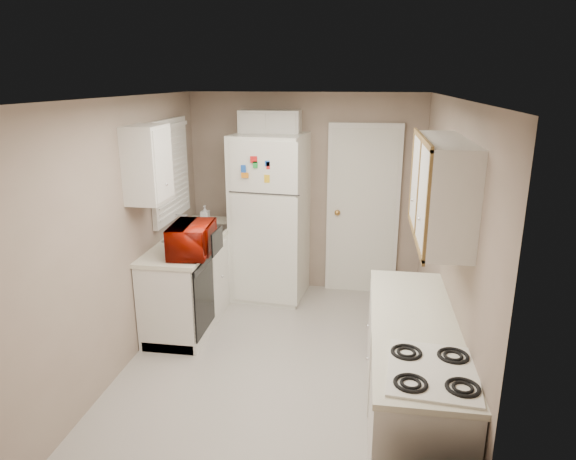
# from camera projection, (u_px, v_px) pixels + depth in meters

# --- Properties ---
(floor) EXTENTS (3.80, 3.80, 0.00)m
(floor) POSITION_uv_depth(u_px,v_px,m) (280.00, 363.00, 4.78)
(floor) COLOR beige
(floor) RESTS_ON ground
(ceiling) EXTENTS (3.80, 3.80, 0.00)m
(ceiling) POSITION_uv_depth(u_px,v_px,m) (279.00, 98.00, 4.09)
(ceiling) COLOR white
(ceiling) RESTS_ON floor
(wall_left) EXTENTS (3.80, 3.80, 0.00)m
(wall_left) POSITION_uv_depth(u_px,v_px,m) (127.00, 234.00, 4.64)
(wall_left) COLOR gray
(wall_left) RESTS_ON floor
(wall_right) EXTENTS (3.80, 3.80, 0.00)m
(wall_right) POSITION_uv_depth(u_px,v_px,m) (446.00, 248.00, 4.23)
(wall_right) COLOR gray
(wall_right) RESTS_ON floor
(wall_back) EXTENTS (2.80, 2.80, 0.00)m
(wall_back) POSITION_uv_depth(u_px,v_px,m) (305.00, 194.00, 6.24)
(wall_back) COLOR gray
(wall_back) RESTS_ON floor
(wall_front) EXTENTS (2.80, 2.80, 0.00)m
(wall_front) POSITION_uv_depth(u_px,v_px,m) (218.00, 352.00, 2.63)
(wall_front) COLOR gray
(wall_front) RESTS_ON floor
(left_counter) EXTENTS (0.60, 1.80, 0.90)m
(left_counter) POSITION_uv_depth(u_px,v_px,m) (195.00, 276.00, 5.66)
(left_counter) COLOR silver
(left_counter) RESTS_ON floor
(dishwasher) EXTENTS (0.03, 0.58, 0.72)m
(dishwasher) POSITION_uv_depth(u_px,v_px,m) (204.00, 297.00, 5.04)
(dishwasher) COLOR black
(dishwasher) RESTS_ON floor
(sink) EXTENTS (0.54, 0.74, 0.16)m
(sink) POSITION_uv_depth(u_px,v_px,m) (198.00, 237.00, 5.68)
(sink) COLOR gray
(sink) RESTS_ON left_counter
(microwave) EXTENTS (0.57, 0.35, 0.37)m
(microwave) POSITION_uv_depth(u_px,v_px,m) (192.00, 240.00, 4.95)
(microwave) COLOR #880E03
(microwave) RESTS_ON left_counter
(soap_bottle) EXTENTS (0.09, 0.09, 0.21)m
(soap_bottle) POSITION_uv_depth(u_px,v_px,m) (205.00, 214.00, 6.08)
(soap_bottle) COLOR beige
(soap_bottle) RESTS_ON left_counter
(window_blinds) EXTENTS (0.10, 0.98, 1.08)m
(window_blinds) POSITION_uv_depth(u_px,v_px,m) (171.00, 170.00, 5.51)
(window_blinds) COLOR silver
(window_blinds) RESTS_ON wall_left
(upper_cabinet_left) EXTENTS (0.30, 0.45, 0.70)m
(upper_cabinet_left) POSITION_uv_depth(u_px,v_px,m) (147.00, 164.00, 4.65)
(upper_cabinet_left) COLOR silver
(upper_cabinet_left) RESTS_ON wall_left
(refrigerator) EXTENTS (0.88, 0.86, 1.95)m
(refrigerator) POSITION_uv_depth(u_px,v_px,m) (271.00, 217.00, 6.07)
(refrigerator) COLOR silver
(refrigerator) RESTS_ON floor
(cabinet_over_fridge) EXTENTS (0.70, 0.30, 0.40)m
(cabinet_over_fridge) POSITION_uv_depth(u_px,v_px,m) (270.00, 128.00, 5.92)
(cabinet_over_fridge) COLOR silver
(cabinet_over_fridge) RESTS_ON wall_back
(interior_door) EXTENTS (0.86, 0.06, 2.08)m
(interior_door) POSITION_uv_depth(u_px,v_px,m) (363.00, 211.00, 6.15)
(interior_door) COLOR silver
(interior_door) RESTS_ON floor
(right_counter) EXTENTS (0.60, 2.00, 0.90)m
(right_counter) POSITION_uv_depth(u_px,v_px,m) (410.00, 379.00, 3.73)
(right_counter) COLOR silver
(right_counter) RESTS_ON floor
(stove) EXTENTS (0.57, 0.68, 0.77)m
(stove) POSITION_uv_depth(u_px,v_px,m) (426.00, 446.00, 3.14)
(stove) COLOR silver
(stove) RESTS_ON floor
(upper_cabinet_right) EXTENTS (0.30, 1.20, 0.70)m
(upper_cabinet_right) POSITION_uv_depth(u_px,v_px,m) (442.00, 189.00, 3.61)
(upper_cabinet_right) COLOR silver
(upper_cabinet_right) RESTS_ON wall_right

